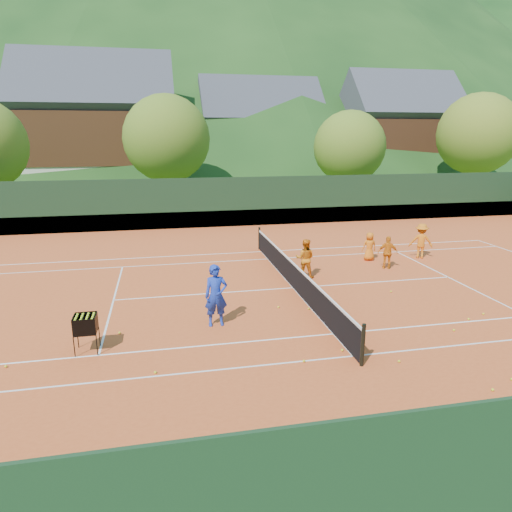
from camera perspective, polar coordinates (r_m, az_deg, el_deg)
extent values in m
plane|color=#32541A|center=(16.97, 4.68, -4.05)|extent=(400.00, 400.00, 0.00)
cube|color=#C24B1F|center=(16.97, 4.68, -4.02)|extent=(40.00, 24.00, 0.02)
cone|color=black|center=(195.09, 19.79, 26.63)|extent=(260.00, 260.00, 95.00)
imported|color=#1931A4|center=(13.46, -5.02, -4.95)|extent=(0.69, 0.47, 1.86)
imported|color=orange|center=(18.02, 6.15, -0.30)|extent=(0.92, 0.83, 1.55)
imported|color=orange|center=(19.90, 16.15, 0.42)|extent=(0.88, 0.62, 1.39)
imported|color=orange|center=(21.03, 13.99, 1.17)|extent=(0.65, 0.45, 1.28)
imported|color=orange|center=(22.07, 19.93, 1.78)|extent=(1.18, 0.96, 1.59)
sphere|color=yellow|center=(15.50, 25.04, -7.15)|extent=(0.07, 0.07, 0.07)
sphere|color=yellow|center=(12.39, 29.33, -13.28)|extent=(0.07, 0.07, 0.07)
sphere|color=yellow|center=(15.01, 2.82, -6.39)|extent=(0.07, 0.07, 0.07)
sphere|color=yellow|center=(12.39, 10.72, -11.48)|extent=(0.07, 0.07, 0.07)
sphere|color=yellow|center=(12.18, 17.45, -12.44)|extent=(0.07, 0.07, 0.07)
sphere|color=yellow|center=(12.94, -28.79, -12.00)|extent=(0.07, 0.07, 0.07)
sphere|color=yellow|center=(11.74, 27.48, -14.62)|extent=(0.07, 0.07, 0.07)
sphere|color=yellow|center=(11.72, 6.02, -12.92)|extent=(0.07, 0.07, 0.07)
sphere|color=yellow|center=(11.42, -12.49, -14.01)|extent=(0.07, 0.07, 0.07)
sphere|color=yellow|center=(16.12, 26.54, -6.49)|extent=(0.07, 0.07, 0.07)
sphere|color=yellow|center=(13.72, -16.70, -9.17)|extent=(0.07, 0.07, 0.07)
sphere|color=yellow|center=(17.12, 16.51, -4.28)|extent=(0.07, 0.07, 0.07)
sphere|color=yellow|center=(14.96, 6.61, -6.55)|extent=(0.07, 0.07, 0.07)
sphere|color=yellow|center=(9.40, 13.81, -21.08)|extent=(0.07, 0.07, 0.07)
sphere|color=yellow|center=(14.49, 23.50, -8.50)|extent=(0.07, 0.07, 0.07)
cube|color=silver|center=(12.22, 12.06, -12.13)|extent=(23.77, 0.06, 0.00)
cube|color=white|center=(22.06, 0.69, 0.56)|extent=(23.77, 0.06, 0.00)
cube|color=white|center=(13.35, 9.69, -9.57)|extent=(23.77, 0.06, 0.00)
cube|color=silver|center=(20.77, 1.50, -0.36)|extent=(23.77, 0.06, 0.00)
cube|color=silver|center=(16.43, -17.38, -5.28)|extent=(0.06, 8.23, 0.00)
cube|color=white|center=(19.69, 22.88, -2.44)|extent=(0.06, 8.23, 0.00)
cube|color=white|center=(16.96, 4.68, -3.97)|extent=(12.80, 0.06, 0.00)
cube|color=white|center=(16.96, 4.68, -3.97)|extent=(0.06, 10.97, 0.00)
cube|color=black|center=(16.83, 4.71, -2.53)|extent=(0.03, 11.97, 0.90)
cube|color=white|center=(16.69, 4.75, -1.00)|extent=(0.05, 11.97, 0.06)
cylinder|color=black|center=(11.57, 13.20, -10.78)|extent=(0.10, 0.10, 1.10)
cylinder|color=black|center=(22.40, 0.42, 2.23)|extent=(0.10, 0.10, 1.10)
cube|color=black|center=(28.05, -2.17, 6.78)|extent=(40.00, 0.05, 3.00)
cube|color=#1A5C24|center=(28.21, -2.15, 4.77)|extent=(40.40, 0.05, 1.00)
cylinder|color=black|center=(12.67, -21.77, -10.54)|extent=(0.02, 0.02, 0.55)
cylinder|color=black|center=(12.57, -19.27, -10.48)|extent=(0.02, 0.02, 0.55)
cylinder|color=black|center=(13.16, -21.38, -9.52)|extent=(0.02, 0.02, 0.55)
cylinder|color=black|center=(13.07, -18.98, -9.46)|extent=(0.02, 0.02, 0.55)
cube|color=black|center=(12.75, -20.46, -8.87)|extent=(0.55, 0.55, 0.02)
cube|color=black|center=(12.42, -20.74, -8.42)|extent=(0.55, 0.02, 0.45)
cube|color=black|center=(12.92, -20.38, -7.47)|extent=(0.55, 0.02, 0.45)
cube|color=black|center=(12.72, -21.79, -7.97)|extent=(0.02, 0.55, 0.45)
cube|color=black|center=(12.63, -19.31, -7.90)|extent=(0.02, 0.55, 0.45)
sphere|color=#CCE526|center=(12.45, -21.71, -7.51)|extent=(0.07, 0.07, 0.07)
sphere|color=#CCE526|center=(12.57, -21.61, -7.28)|extent=(0.07, 0.07, 0.07)
sphere|color=#CCE526|center=(12.70, -21.51, -7.05)|extent=(0.07, 0.07, 0.07)
sphere|color=#CCE526|center=(12.82, -21.41, -6.82)|extent=(0.07, 0.07, 0.07)
sphere|color=#CCE526|center=(12.42, -21.09, -7.50)|extent=(0.07, 0.07, 0.07)
sphere|color=#CCE526|center=(12.55, -20.99, -7.26)|extent=(0.07, 0.07, 0.07)
sphere|color=#CCE526|center=(12.67, -20.90, -7.03)|extent=(0.07, 0.07, 0.07)
sphere|color=#CCE526|center=(12.80, -20.81, -6.81)|extent=(0.07, 0.07, 0.07)
sphere|color=#CCE526|center=(12.40, -20.46, -7.48)|extent=(0.07, 0.07, 0.07)
sphere|color=#CCE526|center=(12.52, -20.37, -7.24)|extent=(0.07, 0.07, 0.07)
sphere|color=#CCE526|center=(12.65, -20.28, -7.01)|extent=(0.07, 0.07, 0.07)
sphere|color=#CCE526|center=(12.78, -20.20, -6.78)|extent=(0.07, 0.07, 0.07)
sphere|color=#CCE526|center=(12.38, -19.83, -7.46)|extent=(0.07, 0.07, 0.07)
sphere|color=#CCE526|center=(12.50, -19.75, -7.22)|extent=(0.07, 0.07, 0.07)
sphere|color=#CCE526|center=(12.63, -19.67, -6.99)|extent=(0.07, 0.07, 0.07)
sphere|color=#CCE526|center=(12.75, -19.59, -6.76)|extent=(0.07, 0.07, 0.07)
cube|color=beige|center=(45.88, -18.68, 9.12)|extent=(12.00, 9.00, 2.88)
cube|color=#361C0E|center=(45.70, -19.07, 13.71)|extent=(12.24, 9.18, 4.48)
cube|color=#3D3D44|center=(45.76, -19.38, 17.25)|extent=(13.80, 9.93, 9.93)
cube|color=beige|center=(50.68, 0.40, 10.18)|extent=(11.00, 8.00, 2.52)
cube|color=#3C1D10|center=(50.51, 0.41, 13.82)|extent=(11.22, 8.16, 3.92)
cube|color=#3C3C43|center=(50.52, 0.41, 16.73)|extent=(12.65, 8.82, 8.82)
cube|color=beige|center=(51.78, 16.94, 9.75)|extent=(10.00, 8.00, 2.70)
cube|color=#33190E|center=(51.62, 17.24, 13.56)|extent=(10.20, 8.16, 4.20)
cube|color=#404048|center=(51.65, 17.48, 16.54)|extent=(11.50, 8.82, 8.82)
cylinder|color=#3E2818|center=(35.61, -10.79, 8.16)|extent=(0.36, 0.36, 2.88)
sphere|color=#41691C|center=(35.38, -11.09, 14.21)|extent=(6.40, 6.40, 6.40)
cylinder|color=#432D1A|center=(37.59, 11.34, 8.20)|extent=(0.36, 0.36, 2.52)
sphere|color=#446D1D|center=(37.36, 11.60, 13.22)|extent=(5.60, 5.60, 5.60)
cylinder|color=#3D2618|center=(44.44, 25.41, 8.42)|extent=(0.36, 0.36, 3.06)
sphere|color=#50701E|center=(44.26, 26.00, 13.55)|extent=(6.80, 6.80, 6.80)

